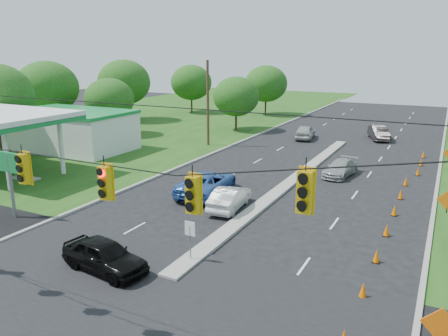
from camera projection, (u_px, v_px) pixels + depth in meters
The scene contains 33 objects.
ground at pixel (104, 329), 15.87m from camera, with size 160.00×160.00×0.00m, color black.
grass_left at pixel (19, 147), 46.34m from camera, with size 40.00×160.00×0.06m, color #1E4714.
cross_street at pixel (104, 329), 15.87m from camera, with size 160.00×14.00×0.02m, color black.
curb_left at pixel (228, 148), 46.11m from camera, with size 0.25×110.00×0.16m, color gray.
curb_right at pixel (439, 171), 37.15m from camera, with size 0.25×110.00×0.16m, color gray.
median at pixel (292, 182), 33.90m from camera, with size 1.00×34.00×0.18m, color gray.
median_sign at pixel (190, 233), 20.64m from camera, with size 0.55×0.06×2.05m.
signal_span at pixel (70, 209), 13.75m from camera, with size 25.60×0.32×9.00m.
utility_pole_far_left at pixel (208, 104), 46.02m from camera, with size 0.28×0.28×9.00m, color #422D1C.
gas_station at pixel (61, 127), 43.07m from camera, with size 18.40×19.70×5.20m.
cone_1 at pixel (363, 290), 17.83m from camera, with size 0.32×0.32×0.70m, color #F96600.
cone_2 at pixel (376, 256), 20.84m from camera, with size 0.32×0.32×0.70m, color #F96600.
cone_3 at pixel (387, 230), 23.84m from camera, with size 0.32×0.32×0.70m, color #F96600.
cone_4 at pixel (394, 210), 26.85m from camera, with size 0.32×0.32×0.70m, color #F96600.
cone_5 at pixel (401, 194), 29.86m from camera, with size 0.32×0.32×0.70m, color #F96600.
cone_6 at pixel (406, 181), 32.86m from camera, with size 0.32×0.32×0.70m, color #F96600.
cone_7 at pixel (418, 171), 35.60m from camera, with size 0.32×0.32×0.70m, color #F96600.
cone_8 at pixel (421, 162), 38.61m from camera, with size 0.32×0.32×0.70m, color #F96600.
cone_9 at pixel (424, 154), 41.61m from camera, with size 0.32×0.32×0.70m, color #F96600.
work_sign_0 at pixel (440, 327), 14.23m from camera, with size 1.27×0.58×1.37m.
work_sign_1 at pixel (448, 201), 26.26m from camera, with size 1.27×0.58×1.37m.
tree_2 at pixel (109, 99), 52.04m from camera, with size 5.88×5.88×6.86m.
tree_3 at pixel (124, 82), 62.97m from camera, with size 7.56×7.56×8.82m.
tree_4 at pixel (191, 82), 71.66m from camera, with size 6.72×6.72×7.84m.
tree_5 at pixel (236, 96), 55.31m from camera, with size 5.88×5.88×6.86m.
tree_6 at pixel (266, 84), 68.92m from camera, with size 6.72×6.72×7.84m.
tree_14 at pixel (47, 87), 53.55m from camera, with size 7.56×7.56×8.82m.
black_sedan at pixel (105, 256), 19.94m from camera, with size 1.79×4.46×1.52m, color black.
white_sedan at pixel (230, 198), 27.94m from camera, with size 1.54×4.42×1.46m, color silver.
blue_pickup at pixel (207, 183), 30.79m from camera, with size 2.79×6.06×1.68m, color #315CA9.
silver_car_far at pixel (340, 168), 35.43m from camera, with size 1.81×4.45×1.29m, color #9D9D9D.
silver_car_oncoming at pixel (305, 132), 50.61m from camera, with size 1.90×4.71×1.61m, color #ADADAD.
dark_car_receding at pixel (379, 133), 50.20m from camera, with size 1.71×4.90×1.62m, color black.
Camera 1 is at (10.21, -10.28, 9.76)m, focal length 35.00 mm.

